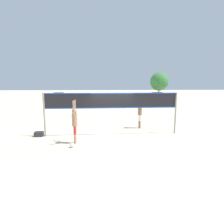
# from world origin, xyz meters

# --- Properties ---
(ground_plane) EXTENTS (200.00, 200.00, 0.00)m
(ground_plane) POSITION_xyz_m (0.00, 0.00, 0.00)
(ground_plane) COLOR beige
(volleyball_net) EXTENTS (7.83, 0.10, 2.50)m
(volleyball_net) POSITION_xyz_m (0.00, 0.00, 1.87)
(volleyball_net) COLOR gray
(volleyball_net) RESTS_ON ground_plane
(player_spiker) EXTENTS (0.28, 0.71, 2.19)m
(player_spiker) POSITION_xyz_m (-2.00, -1.35, 1.16)
(player_spiker) COLOR tan
(player_spiker) RESTS_ON ground_plane
(player_blocker) EXTENTS (0.28, 0.72, 2.26)m
(player_blocker) POSITION_xyz_m (2.04, 1.49, 1.20)
(player_blocker) COLOR #8C664C
(player_blocker) RESTS_ON ground_plane
(volleyball) EXTENTS (0.22, 0.22, 0.22)m
(volleyball) POSITION_xyz_m (-2.08, -2.01, 0.11)
(volleyball) COLOR silver
(volleyball) RESTS_ON ground_plane
(gear_bag) EXTENTS (0.47, 0.35, 0.27)m
(gear_bag) POSITION_xyz_m (-4.24, 0.02, 0.13)
(gear_bag) COLOR #2D2D33
(gear_bag) RESTS_ON ground_plane
(parked_car_near) EXTENTS (4.38, 1.94, 1.45)m
(parked_car_near) POSITION_xyz_m (12.58, 27.75, 0.66)
(parked_car_near) COLOR #B7B7BC
(parked_car_near) RESTS_ON ground_plane
(parked_car_mid) EXTENTS (4.11, 2.07, 1.48)m
(parked_car_mid) POSITION_xyz_m (-8.64, 27.42, 0.67)
(parked_car_mid) COLOR maroon
(parked_car_mid) RESTS_ON ground_plane
(tree_left_cluster) EXTENTS (4.43, 4.43, 6.06)m
(tree_left_cluster) POSITION_xyz_m (14.37, 31.93, 3.85)
(tree_left_cluster) COLOR brown
(tree_left_cluster) RESTS_ON ground_plane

